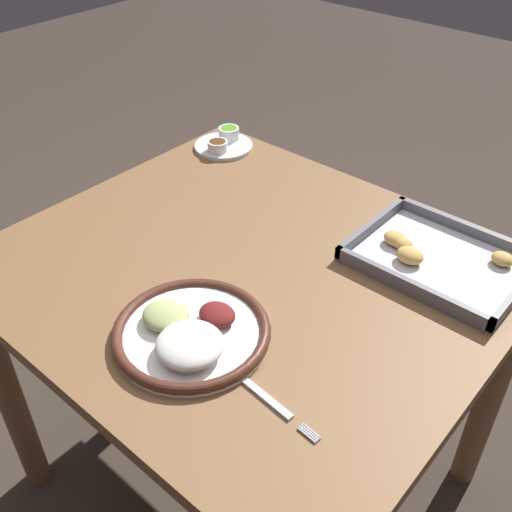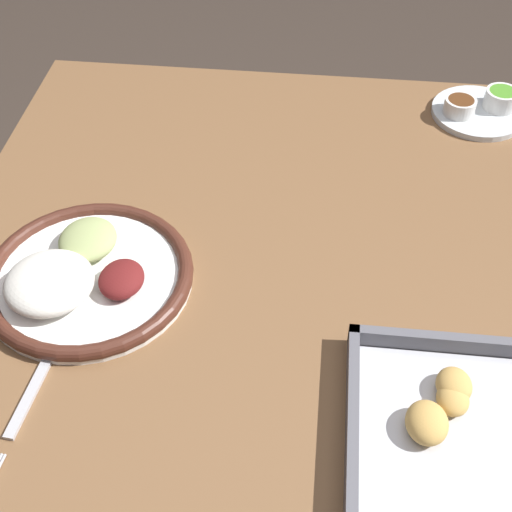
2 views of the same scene
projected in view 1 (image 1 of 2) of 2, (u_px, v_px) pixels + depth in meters
ground_plane at (251, 475)px, 1.60m from camera, size 8.00×8.00×0.00m
dining_table at (250, 310)px, 1.24m from camera, size 0.95×0.84×0.71m
dinner_plate at (191, 333)px, 1.00m from camera, size 0.27×0.27×0.05m
fork at (264, 396)px, 0.91m from camera, size 0.20×0.03×0.00m
saucer_plate at (224, 143)px, 1.55m from camera, size 0.15×0.15×0.04m
baking_tray at (437, 258)px, 1.16m from camera, size 0.32×0.25×0.04m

